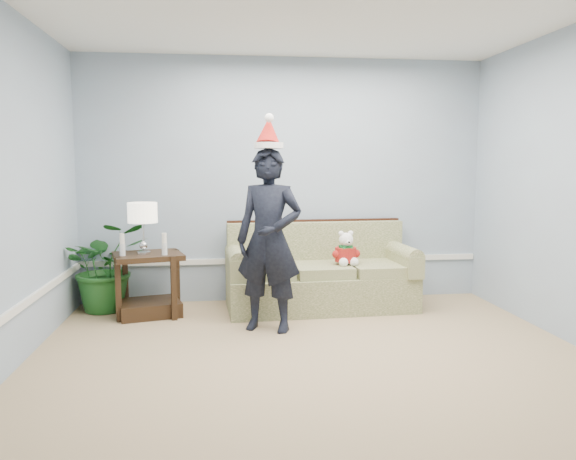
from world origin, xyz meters
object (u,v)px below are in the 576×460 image
(sofa, at_px, (319,277))
(table_lamp, at_px, (143,215))
(man, at_px, (269,240))
(teddy_bear, at_px, (346,252))
(houseplant, at_px, (106,266))
(side_table, at_px, (149,291))

(sofa, xyz_separation_m, table_lamp, (-1.81, -0.18, 0.71))
(man, bearing_deg, teddy_bear, 58.35)
(sofa, height_order, table_lamp, table_lamp)
(table_lamp, height_order, houseplant, table_lamp)
(side_table, distance_m, table_lamp, 0.79)
(teddy_bear, bearing_deg, man, -151.08)
(side_table, xyz_separation_m, houseplant, (-0.46, 0.26, 0.22))
(houseplant, bearing_deg, side_table, -29.39)
(table_lamp, xyz_separation_m, houseplant, (-0.43, 0.31, -0.56))
(table_lamp, bearing_deg, side_table, 54.99)
(table_lamp, relative_size, houseplant, 0.55)
(man, bearing_deg, houseplant, 173.18)
(sofa, height_order, man, man)
(side_table, relative_size, man, 0.46)
(side_table, bearing_deg, houseplant, 150.61)
(sofa, bearing_deg, man, -130.73)
(teddy_bear, bearing_deg, side_table, 172.25)
(sofa, xyz_separation_m, teddy_bear, (0.25, -0.15, 0.29))
(side_table, height_order, table_lamp, table_lamp)
(side_table, relative_size, teddy_bear, 2.13)
(teddy_bear, bearing_deg, houseplant, 166.42)
(sofa, relative_size, table_lamp, 3.87)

